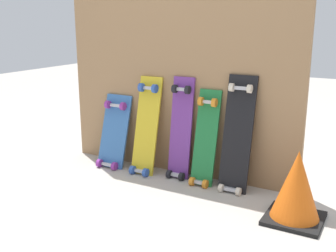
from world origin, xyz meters
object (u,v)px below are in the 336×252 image
object	(u,v)px
skateboard_yellow	(146,130)
skateboard_blue	(114,135)
traffic_cone	(297,187)
skateboard_purple	(180,132)
skateboard_green	(205,142)
skateboard_black	(237,139)

from	to	relation	value
skateboard_yellow	skateboard_blue	bearing A→B (deg)	-179.45
skateboard_blue	traffic_cone	bearing A→B (deg)	-9.84
skateboard_purple	skateboard_yellow	bearing A→B (deg)	-172.24
skateboard_purple	skateboard_blue	bearing A→B (deg)	-176.00
skateboard_yellow	traffic_cone	xyz separation A→B (m)	(1.19, -0.26, -0.12)
skateboard_yellow	traffic_cone	bearing A→B (deg)	-12.42
skateboard_green	skateboard_yellow	bearing A→B (deg)	-178.77
skateboard_yellow	skateboard_green	xyz separation A→B (m)	(0.49, 0.01, -0.03)
skateboard_blue	skateboard_yellow	size ratio (longest dim) A/B	0.79
skateboard_yellow	skateboard_green	distance (m)	0.49
skateboard_blue	skateboard_purple	size ratio (longest dim) A/B	0.78
skateboard_green	skateboard_black	distance (m)	0.24
skateboard_yellow	skateboard_green	world-z (taller)	skateboard_yellow
skateboard_blue	skateboard_yellow	bearing A→B (deg)	0.55
skateboard_purple	skateboard_black	size ratio (longest dim) A/B	0.95
skateboard_green	skateboard_blue	bearing A→B (deg)	-179.03
skateboard_yellow	skateboard_purple	xyz separation A→B (m)	(0.28, 0.04, 0.01)
skateboard_green	traffic_cone	size ratio (longest dim) A/B	1.72
skateboard_blue	traffic_cone	distance (m)	1.52
skateboard_blue	skateboard_purple	xyz separation A→B (m)	(0.58, 0.04, 0.09)
skateboard_blue	skateboard_green	distance (m)	0.79
skateboard_blue	traffic_cone	xyz separation A→B (m)	(1.50, -0.26, -0.04)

